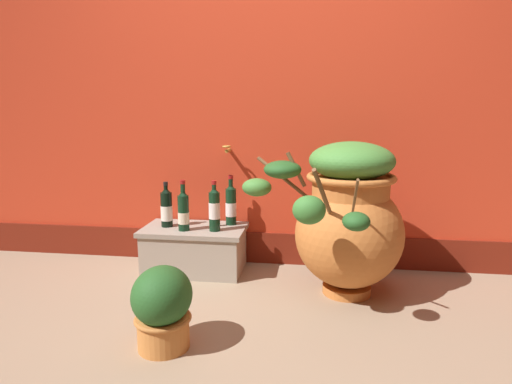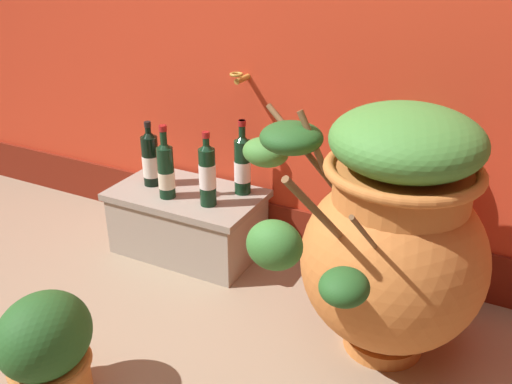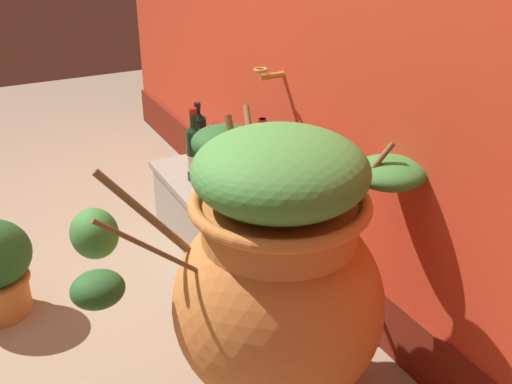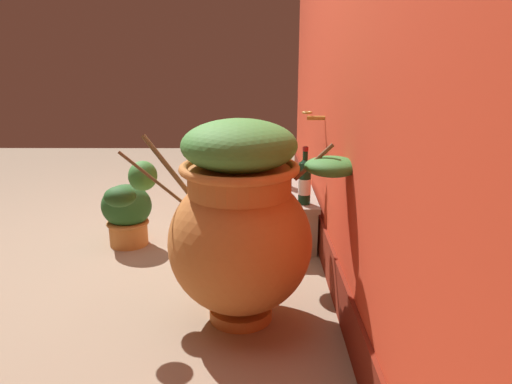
# 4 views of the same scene
# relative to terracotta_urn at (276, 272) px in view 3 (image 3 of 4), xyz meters

# --- Properties ---
(ground_plane) EXTENTS (7.00, 7.00, 0.00)m
(ground_plane) POSITION_rel_terracotta_urn_xyz_m (-0.46, -0.65, -0.45)
(ground_plane) COLOR gray
(terracotta_urn) EXTENTS (0.95, 1.05, 0.88)m
(terracotta_urn) POSITION_rel_terracotta_urn_xyz_m (0.00, 0.00, 0.00)
(terracotta_urn) COLOR #C17033
(terracotta_urn) RESTS_ON ground_plane
(stone_ledge) EXTENTS (0.66, 0.39, 0.30)m
(stone_ledge) POSITION_rel_terracotta_urn_xyz_m (-0.96, 0.23, -0.29)
(stone_ledge) COLOR #9E9384
(stone_ledge) RESTS_ON ground_plane
(wine_bottle_left) EXTENTS (0.07, 0.07, 0.32)m
(wine_bottle_left) POSITION_rel_terracotta_urn_xyz_m (-1.00, 0.16, -0.03)
(wine_bottle_left) COLOR black
(wine_bottle_left) RESTS_ON stone_ledge
(wine_bottle_middle) EXTENTS (0.07, 0.07, 0.32)m
(wine_bottle_middle) POSITION_rel_terracotta_urn_xyz_m (-0.81, 0.17, -0.01)
(wine_bottle_middle) COLOR black
(wine_bottle_middle) RESTS_ON stone_ledge
(wine_bottle_right) EXTENTS (0.08, 0.08, 0.30)m
(wine_bottle_right) POSITION_rel_terracotta_urn_xyz_m (-1.14, 0.23, -0.03)
(wine_bottle_right) COLOR black
(wine_bottle_right) RESTS_ON stone_ledge
(wine_bottle_back) EXTENTS (0.07, 0.07, 0.33)m
(wine_bottle_back) POSITION_rel_terracotta_urn_xyz_m (-0.73, 0.34, -0.02)
(wine_bottle_back) COLOR black
(wine_bottle_back) RESTS_ON stone_ledge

